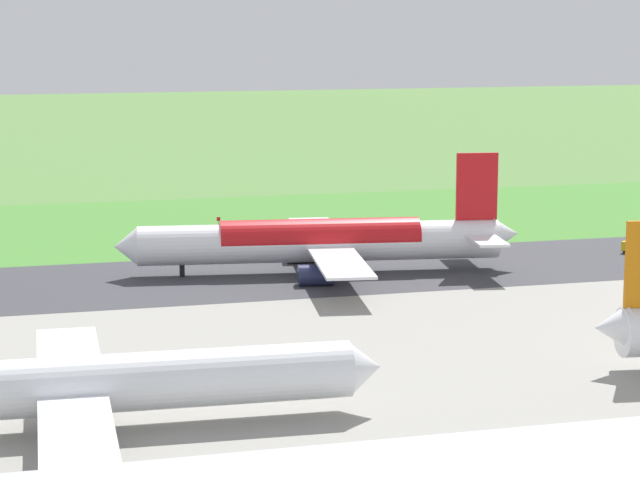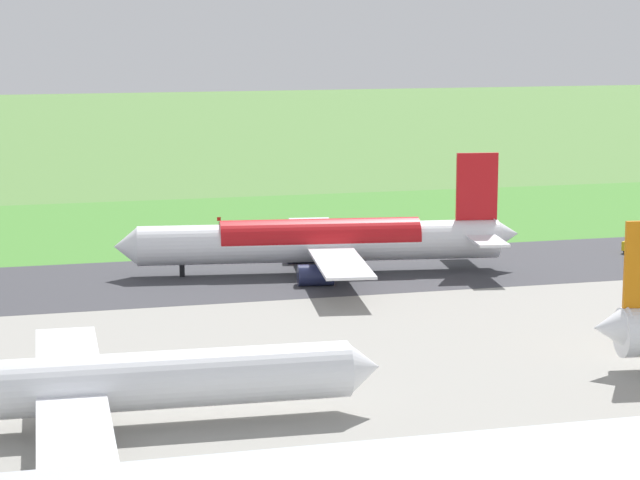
{
  "view_description": "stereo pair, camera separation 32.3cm",
  "coord_description": "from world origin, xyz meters",
  "views": [
    {
      "loc": [
        36.02,
        159.03,
        33.96
      ],
      "look_at": [
        -6.24,
        0.0,
        4.5
      ],
      "focal_mm": 70.96,
      "sensor_mm": 36.0,
      "label": 1
    },
    {
      "loc": [
        35.71,
        159.11,
        33.96
      ],
      "look_at": [
        -6.24,
        0.0,
        4.5
      ],
      "focal_mm": 70.96,
      "sensor_mm": 36.0,
      "label": 2
    }
  ],
  "objects": [
    {
      "name": "airliner_main",
      "position": [
        -6.62,
        0.05,
        4.35
      ],
      "size": [
        54.09,
        44.41,
        15.88
      ],
      "color": "white",
      "rests_on": "ground"
    },
    {
      "name": "service_truck_baggage",
      "position": [
        -54.94,
        -3.38,
        1.4
      ],
      "size": [
        6.02,
        5.22,
        2.65
      ],
      "color": "gold",
      "rests_on": "ground"
    },
    {
      "name": "airliner_parked_mid",
      "position": [
        29.4,
        57.34,
        4.04
      ],
      "size": [
        50.68,
        41.41,
        14.8
      ],
      "color": "white",
      "rests_on": "ground"
    },
    {
      "name": "traffic_cone_orange",
      "position": [
        8.15,
        -33.1,
        0.28
      ],
      "size": [
        0.4,
        0.4,
        0.55
      ],
      "primitive_type": "cone",
      "color": "orange",
      "rests_on": "ground"
    },
    {
      "name": "apron_concrete",
      "position": [
        0.0,
        51.49,
        0.03
      ],
      "size": [
        440.0,
        110.0,
        0.05
      ],
      "primitive_type": "cube",
      "color": "gray",
      "rests_on": "ground"
    },
    {
      "name": "no_stopping_sign",
      "position": [
        0.96,
        -35.42,
        1.42
      ],
      "size": [
        0.6,
        0.1,
        2.37
      ],
      "color": "slate",
      "rests_on": "ground"
    },
    {
      "name": "runway_asphalt",
      "position": [
        0.0,
        0.0,
        0.03
      ],
      "size": [
        600.0,
        29.08,
        0.06
      ],
      "primitive_type": "cube",
      "color": "#38383D",
      "rests_on": "ground"
    },
    {
      "name": "ground_plane",
      "position": [
        0.0,
        0.0,
        0.0
      ],
      "size": [
        800.0,
        800.0,
        0.0
      ],
      "primitive_type": "plane",
      "color": "#547F3D"
    },
    {
      "name": "grass_verge_foreground",
      "position": [
        0.0,
        -32.41,
        0.02
      ],
      "size": [
        600.0,
        80.0,
        0.04
      ],
      "primitive_type": "cube",
      "color": "#478534",
      "rests_on": "ground"
    }
  ]
}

